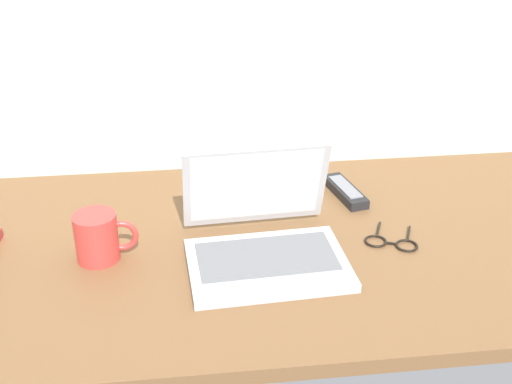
{
  "coord_description": "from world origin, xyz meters",
  "views": [
    {
      "loc": [
        -0.13,
        -1.18,
        0.77
      ],
      "look_at": [
        0.01,
        0.0,
        0.15
      ],
      "focal_mm": 46.94,
      "sensor_mm": 36.0,
      "label": 1
    }
  ],
  "objects_px": {
    "coffee_mug": "(98,237)",
    "remote_control_near": "(345,191)",
    "eyeglasses": "(391,242)",
    "laptop": "(263,236)"
  },
  "relations": [
    {
      "from": "coffee_mug",
      "to": "eyeglasses",
      "type": "height_order",
      "value": "coffee_mug"
    },
    {
      "from": "coffee_mug",
      "to": "remote_control_near",
      "type": "distance_m",
      "value": 0.59
    },
    {
      "from": "coffee_mug",
      "to": "eyeglasses",
      "type": "xyz_separation_m",
      "value": [
        0.6,
        -0.02,
        -0.05
      ]
    },
    {
      "from": "remote_control_near",
      "to": "laptop",
      "type": "bearing_deg",
      "value": -133.81
    },
    {
      "from": "laptop",
      "to": "eyeglasses",
      "type": "xyz_separation_m",
      "value": [
        0.27,
        0.01,
        -0.04
      ]
    },
    {
      "from": "remote_control_near",
      "to": "coffee_mug",
      "type": "bearing_deg",
      "value": -159.55
    },
    {
      "from": "coffee_mug",
      "to": "eyeglasses",
      "type": "relative_size",
      "value": 0.96
    },
    {
      "from": "remote_control_near",
      "to": "eyeglasses",
      "type": "distance_m",
      "value": 0.23
    },
    {
      "from": "laptop",
      "to": "remote_control_near",
      "type": "bearing_deg",
      "value": 46.19
    },
    {
      "from": "eyeglasses",
      "to": "laptop",
      "type": "bearing_deg",
      "value": -177.56
    }
  ]
}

